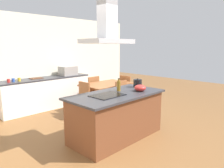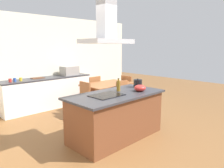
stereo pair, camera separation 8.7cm
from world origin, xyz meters
The scene contains 19 objects.
ground centered at (0.00, 1.50, 0.00)m, with size 16.00×16.00×0.00m, color brown.
wall_back centered at (0.00, 3.25, 1.35)m, with size 7.20×0.10×2.70m, color silver.
kitchen_island centered at (0.00, 0.00, 0.45)m, with size 1.97×0.97×0.90m.
cooktop centered at (-0.25, 0.00, 0.91)m, with size 0.60×0.44×0.01m, color black.
tea_kettle centered at (0.80, 0.11, 0.99)m, with size 0.24×0.19×0.20m.
olive_oil_bottle centered at (0.18, 0.12, 1.01)m, with size 0.08×0.08×0.27m.
mixing_bowl centered at (0.50, -0.19, 0.97)m, with size 0.24×0.24×0.13m, color red.
back_counter centered at (0.06, 2.88, 0.45)m, with size 2.67×0.62×0.90m.
countertop_microwave centered at (0.83, 2.88, 1.04)m, with size 0.50×0.38×0.28m, color #9E9993.
coffee_mug_red centered at (-1.00, 2.81, 0.95)m, with size 0.08×0.08×0.09m, color red.
coffee_mug_blue centered at (-0.87, 2.83, 0.95)m, with size 0.08×0.08×0.09m, color #2D56B2.
coffee_mug_yellow centered at (-0.73, 2.81, 0.95)m, with size 0.08×0.08×0.09m, color gold.
cutting_board centered at (-0.20, 2.93, 0.91)m, with size 0.34×0.24×0.02m, color #59331E.
dining_table centered at (1.22, 1.54, 0.67)m, with size 1.40×0.90×0.75m.
chair_facing_back_wall centered at (1.22, 2.20, 0.51)m, with size 0.42×0.42×0.89m.
chair_facing_island centered at (1.22, 0.87, 0.51)m, with size 0.42×0.42×0.89m.
chair_at_right_end centered at (2.14, 1.54, 0.51)m, with size 0.42×0.42×0.89m.
chair_at_left_end centered at (0.31, 1.54, 0.51)m, with size 0.42×0.42×0.89m.
range_hood centered at (-0.25, 0.00, 2.10)m, with size 0.90×0.55×0.78m.
Camera 2 is at (-2.87, -2.80, 1.81)m, focal length 33.88 mm.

